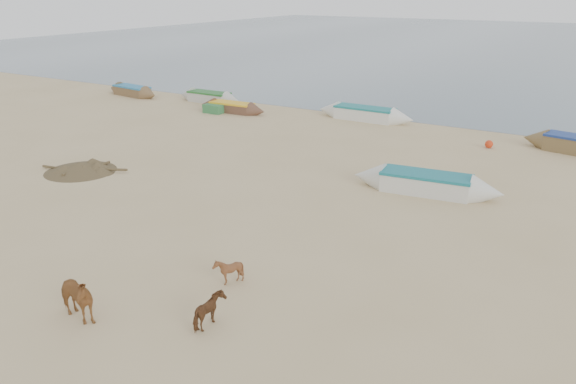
{
  "coord_description": "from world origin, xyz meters",
  "views": [
    {
      "loc": [
        10.39,
        -13.45,
        8.49
      ],
      "look_at": [
        0.0,
        4.0,
        1.0
      ],
      "focal_mm": 35.0,
      "sensor_mm": 36.0,
      "label": 1
    }
  ],
  "objects_px": {
    "cow_adult": "(74,298)",
    "near_canoe": "(426,183)",
    "calf_right": "(210,312)",
    "calf_front": "(228,271)"
  },
  "relations": [
    {
      "from": "cow_adult",
      "to": "near_canoe",
      "type": "xyz_separation_m",
      "value": [
        4.98,
        14.5,
        -0.24
      ]
    },
    {
      "from": "cow_adult",
      "to": "calf_front",
      "type": "distance_m",
      "value": 4.4
    },
    {
      "from": "cow_adult",
      "to": "near_canoe",
      "type": "bearing_deg",
      "value": -13.08
    },
    {
      "from": "cow_adult",
      "to": "calf_front",
      "type": "xyz_separation_m",
      "value": [
        2.35,
        3.71,
        -0.25
      ]
    },
    {
      "from": "calf_front",
      "to": "calf_right",
      "type": "height_order",
      "value": "calf_right"
    },
    {
      "from": "cow_adult",
      "to": "calf_front",
      "type": "bearing_deg",
      "value": -26.49
    },
    {
      "from": "cow_adult",
      "to": "calf_right",
      "type": "xyz_separation_m",
      "value": [
        3.32,
        1.6,
        -0.23
      ]
    },
    {
      "from": "calf_right",
      "to": "near_canoe",
      "type": "height_order",
      "value": "calf_right"
    },
    {
      "from": "cow_adult",
      "to": "near_canoe",
      "type": "height_order",
      "value": "cow_adult"
    },
    {
      "from": "calf_right",
      "to": "near_canoe",
      "type": "xyz_separation_m",
      "value": [
        1.66,
        12.9,
        -0.01
      ]
    }
  ]
}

